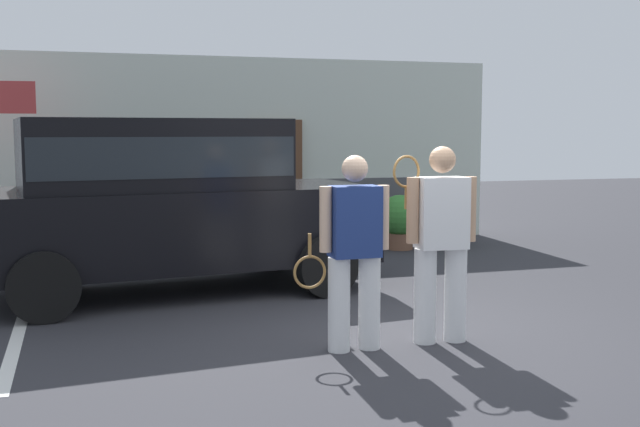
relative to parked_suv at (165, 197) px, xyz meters
The scene contains 8 objects.
ground_plane 3.45m from the parked_suv, 55.42° to the right, with size 40.00×40.00×0.00m, color #2D2D33.
parking_stripe_0 2.26m from the parked_suv, 142.71° to the right, with size 0.12×4.40×0.01m, color silver.
house_frontage 4.14m from the parked_suv, 63.30° to the left, with size 8.47×0.40×3.13m.
parked_suv is the anchor object (origin of this frame).
tennis_player_man 3.24m from the parked_suv, 66.25° to the right, with size 0.89×0.27×1.71m.
tennis_player_woman 3.64m from the parked_suv, 53.97° to the right, with size 0.79×0.30×1.78m.
potted_plant_by_porch 4.69m from the parked_suv, 30.71° to the left, with size 0.67×0.67×0.89m.
potted_plant_secondary 5.47m from the parked_suv, 25.83° to the left, with size 0.69×0.69×0.91m.
Camera 1 is at (-2.81, -6.61, 1.91)m, focal length 44.06 mm.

